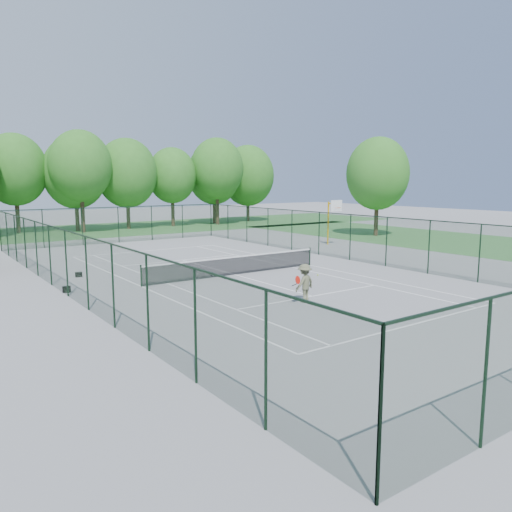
# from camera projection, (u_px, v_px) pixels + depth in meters

# --- Properties ---
(ground) EXTENTS (140.00, 140.00, 0.00)m
(ground) POSITION_uv_depth(u_px,v_px,m) (235.00, 275.00, 27.68)
(ground) COLOR gray
(ground) RESTS_ON ground
(grass_far) EXTENTS (80.00, 16.00, 0.01)m
(grass_far) POSITION_uv_depth(u_px,v_px,m) (78.00, 231.00, 51.85)
(grass_far) COLOR #3F7B3A
(grass_far) RESTS_ON ground
(grass_side) EXTENTS (14.00, 40.00, 0.01)m
(grass_side) POSITION_uv_depth(u_px,v_px,m) (435.00, 239.00, 44.66)
(grass_side) COLOR #3F7B3A
(grass_side) RESTS_ON ground
(court_lines) EXTENTS (11.05, 23.85, 0.01)m
(court_lines) POSITION_uv_depth(u_px,v_px,m) (235.00, 275.00, 27.68)
(court_lines) COLOR white
(court_lines) RESTS_ON ground
(tennis_net) EXTENTS (11.08, 0.08, 1.10)m
(tennis_net) POSITION_uv_depth(u_px,v_px,m) (235.00, 265.00, 27.59)
(tennis_net) COLOR black
(tennis_net) RESTS_ON ground
(fence_enclosure) EXTENTS (18.05, 36.05, 3.02)m
(fence_enclosure) POSITION_uv_depth(u_px,v_px,m) (235.00, 247.00, 27.45)
(fence_enclosure) COLOR #16361B
(fence_enclosure) RESTS_ON ground
(tree_line_far) EXTENTS (39.40, 6.40, 9.70)m
(tree_line_far) POSITION_uv_depth(u_px,v_px,m) (75.00, 173.00, 50.96)
(tree_line_far) COLOR #463122
(tree_line_far) RESTS_ON ground
(basketball_goal) EXTENTS (1.20, 1.43, 3.65)m
(basketball_goal) POSITION_uv_depth(u_px,v_px,m) (333.00, 213.00, 40.14)
(basketball_goal) COLOR #E1A005
(basketball_goal) RESTS_ON ground
(tree_side) EXTENTS (5.84, 5.84, 9.25)m
(tree_side) POSITION_uv_depth(u_px,v_px,m) (378.00, 174.00, 46.63)
(tree_side) COLOR #463122
(tree_side) RESTS_ON ground
(sports_bag_a) EXTENTS (0.41, 0.31, 0.29)m
(sports_bag_a) POSITION_uv_depth(u_px,v_px,m) (67.00, 289.00, 23.27)
(sports_bag_a) COLOR black
(sports_bag_a) RESTS_ON ground
(sports_bag_b) EXTENTS (0.36, 0.24, 0.26)m
(sports_bag_b) POSITION_uv_depth(u_px,v_px,m) (79.00, 275.00, 27.03)
(sports_bag_b) COLOR black
(sports_bag_b) RESTS_ON ground
(tennis_player) EXTENTS (2.02, 0.84, 1.66)m
(tennis_player) POSITION_uv_depth(u_px,v_px,m) (304.00, 283.00, 21.32)
(tennis_player) COLOR #5E6144
(tennis_player) RESTS_ON ground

